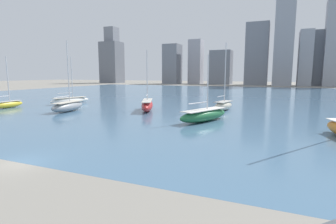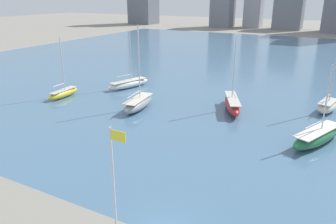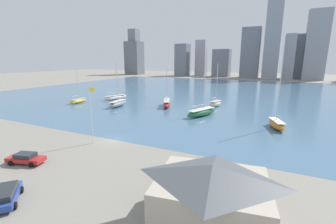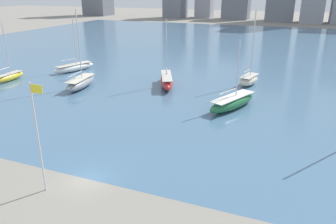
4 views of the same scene
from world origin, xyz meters
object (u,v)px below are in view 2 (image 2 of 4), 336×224
sailboat_red (232,104)px  sailboat_yellow (63,93)px  sailboat_gray (138,103)px  sailboat_cream (327,106)px  sailboat_green (318,136)px  sailboat_white (129,84)px  flag_pole (115,188)px

sailboat_red → sailboat_yellow: bearing=170.2°
sailboat_red → sailboat_gray: bearing=-178.1°
sailboat_yellow → sailboat_cream: bearing=16.8°
sailboat_green → sailboat_white: bearing=-173.5°
sailboat_white → sailboat_red: sailboat_red is taller
sailboat_gray → sailboat_yellow: bearing=176.0°
flag_pole → sailboat_red: sailboat_red is taller
sailboat_gray → sailboat_red: 15.27m
sailboat_cream → sailboat_green: bearing=-78.2°
sailboat_gray → sailboat_cream: bearing=18.5°
flag_pole → sailboat_yellow: sailboat_yellow is taller
sailboat_white → sailboat_gray: size_ratio=0.83×
sailboat_yellow → sailboat_red: 30.44m
sailboat_red → sailboat_cream: bearing=1.1°
flag_pole → sailboat_gray: (-16.03, 27.34, -4.38)m
sailboat_yellow → sailboat_gray: 15.79m
sailboat_red → sailboat_cream: (13.64, 6.48, -0.10)m
flag_pole → sailboat_green: sailboat_green is taller
flag_pole → sailboat_yellow: (-31.79, 26.44, -4.57)m
sailboat_white → sailboat_yellow: size_ratio=1.03×
flag_pole → sailboat_cream: 42.32m
sailboat_yellow → sailboat_gray: (15.76, 0.90, 0.19)m
sailboat_gray → sailboat_green: sailboat_gray is taller
sailboat_gray → sailboat_cream: size_ratio=1.02×
flag_pole → sailboat_gray: size_ratio=0.73×
flag_pole → sailboat_white: sailboat_white is taller
sailboat_white → sailboat_gray: sailboat_gray is taller
sailboat_gray → flag_pole: bearing=-66.9°
sailboat_yellow → sailboat_gray: sailboat_gray is taller
sailboat_cream → sailboat_white: bearing=-162.1°
sailboat_red → sailboat_green: bearing=-52.3°
sailboat_white → sailboat_red: size_ratio=0.95×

